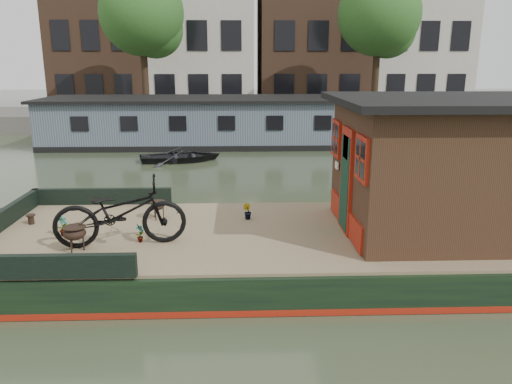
{
  "coord_description": "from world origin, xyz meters",
  "views": [
    {
      "loc": [
        -1.51,
        -8.67,
        3.68
      ],
      "look_at": [
        -1.19,
        0.5,
        1.27
      ],
      "focal_mm": 35.0,
      "sensor_mm": 36.0,
      "label": 1
    }
  ],
  "objects_px": {
    "bicycle": "(120,213)",
    "brazier_rear": "(158,210)",
    "cabin": "(444,164)",
    "brazier_front": "(75,239)",
    "potted_plant_a": "(62,226)",
    "dinghy": "(181,153)"
  },
  "relations": [
    {
      "from": "bicycle",
      "to": "brazier_rear",
      "type": "relative_size",
      "value": 6.02
    },
    {
      "from": "cabin",
      "to": "brazier_front",
      "type": "distance_m",
      "value": 6.53
    },
    {
      "from": "potted_plant_a",
      "to": "brazier_rear",
      "type": "height_order",
      "value": "potted_plant_a"
    },
    {
      "from": "bicycle",
      "to": "brazier_rear",
      "type": "xyz_separation_m",
      "value": [
        0.39,
        1.43,
        -0.39
      ]
    },
    {
      "from": "potted_plant_a",
      "to": "brazier_rear",
      "type": "distance_m",
      "value": 1.81
    },
    {
      "from": "cabin",
      "to": "potted_plant_a",
      "type": "distance_m",
      "value": 6.93
    },
    {
      "from": "bicycle",
      "to": "dinghy",
      "type": "height_order",
      "value": "bicycle"
    },
    {
      "from": "brazier_rear",
      "to": "brazier_front",
      "type": "bearing_deg",
      "value": -122.5
    },
    {
      "from": "bicycle",
      "to": "brazier_rear",
      "type": "distance_m",
      "value": 1.53
    },
    {
      "from": "bicycle",
      "to": "brazier_front",
      "type": "xyz_separation_m",
      "value": [
        -0.69,
        -0.27,
        -0.36
      ]
    },
    {
      "from": "brazier_front",
      "to": "brazier_rear",
      "type": "bearing_deg",
      "value": 57.5
    },
    {
      "from": "bicycle",
      "to": "potted_plant_a",
      "type": "xyz_separation_m",
      "value": [
        -1.16,
        0.5,
        -0.39
      ]
    },
    {
      "from": "potted_plant_a",
      "to": "dinghy",
      "type": "distance_m",
      "value": 10.22
    },
    {
      "from": "cabin",
      "to": "dinghy",
      "type": "relative_size",
      "value": 1.32
    },
    {
      "from": "potted_plant_a",
      "to": "brazier_rear",
      "type": "bearing_deg",
      "value": 31.06
    },
    {
      "from": "brazier_front",
      "to": "cabin",
      "type": "bearing_deg",
      "value": 7.85
    },
    {
      "from": "cabin",
      "to": "brazier_front",
      "type": "xyz_separation_m",
      "value": [
        -6.39,
        -0.88,
        -1.01
      ]
    },
    {
      "from": "potted_plant_a",
      "to": "brazier_front",
      "type": "height_order",
      "value": "brazier_front"
    },
    {
      "from": "brazier_rear",
      "to": "potted_plant_a",
      "type": "bearing_deg",
      "value": -148.94
    },
    {
      "from": "bicycle",
      "to": "cabin",
      "type": "bearing_deg",
      "value": -93.04
    },
    {
      "from": "cabin",
      "to": "bicycle",
      "type": "relative_size",
      "value": 1.83
    },
    {
      "from": "bicycle",
      "to": "brazier_rear",
      "type": "bearing_deg",
      "value": -24.4
    }
  ]
}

